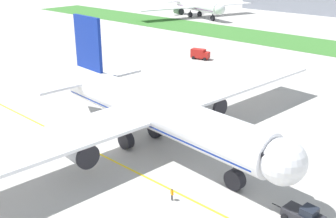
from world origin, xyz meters
The scene contains 7 objects.
ground_plane centered at (0.00, 0.00, 0.00)m, with size 600.00×600.00×0.00m, color #ADAAA5.
apron_taxi_line centered at (0.00, -2.91, 0.00)m, with size 280.00×0.36×0.01m, color yellow.
airliner_foreground centered at (4.61, 4.08, 6.37)m, with size 51.58×80.70×18.76m.
pushback_tug centered at (30.81, 2.13, 1.05)m, with size 6.33×2.92×2.29m.
ground_crew_wingwalker_port centered at (16.75, -4.58, 0.98)m, with size 0.53×0.39×1.62m.
service_truck_baggage_loader centered at (-25.91, 54.32, 1.57)m, with size 5.68×3.63×2.91m.
parked_airliner_far_left centered at (-78.15, 117.55, 5.55)m, with size 39.34×61.11×16.39m.
Camera 1 is at (45.88, -36.72, 28.73)m, focal length 43.69 mm.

